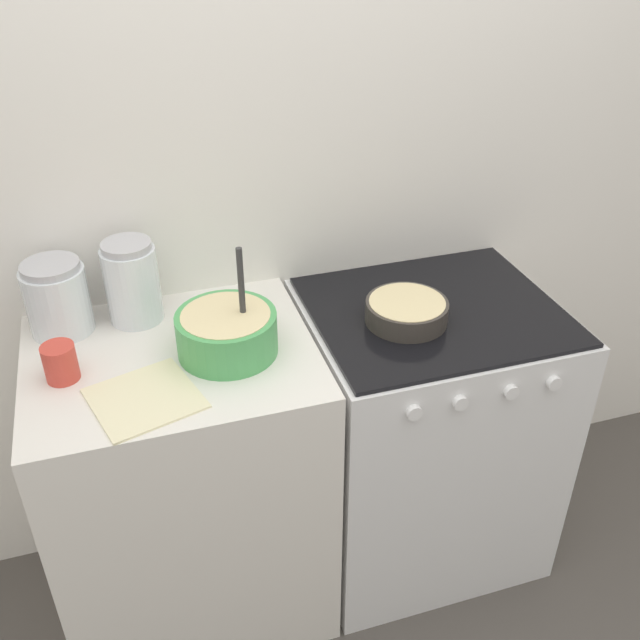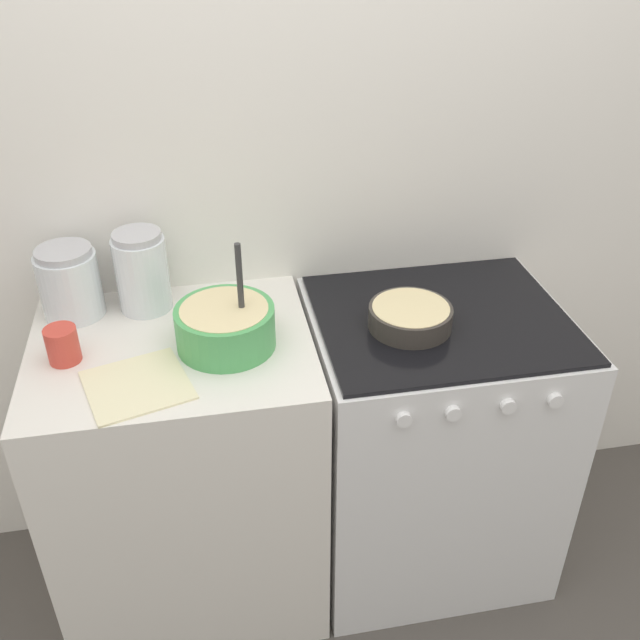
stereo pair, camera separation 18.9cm
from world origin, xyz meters
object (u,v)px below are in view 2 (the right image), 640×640
object	(u,v)px
mixing_bowl	(225,325)
baking_pan	(410,316)
storage_jar_left	(70,287)
stove	(429,441)
tin_can	(63,345)
storage_jar_middle	(143,276)

from	to	relation	value
mixing_bowl	baking_pan	distance (m)	0.50
storage_jar_left	stove	bearing A→B (deg)	-11.51
baking_pan	tin_can	world-z (taller)	tin_can
mixing_bowl	tin_can	bearing A→B (deg)	178.83
mixing_bowl	storage_jar_left	world-z (taller)	mixing_bowl
stove	tin_can	bearing A→B (deg)	-178.71
baking_pan	storage_jar_left	bearing A→B (deg)	165.13
stove	storage_jar_middle	bearing A→B (deg)	165.82
stove	storage_jar_middle	distance (m)	1.02
mixing_bowl	baking_pan	bearing A→B (deg)	-0.39
storage_jar_left	tin_can	bearing A→B (deg)	-90.75
mixing_bowl	storage_jar_middle	distance (m)	0.32
baking_pan	storage_jar_left	size ratio (longest dim) A/B	1.12
storage_jar_middle	tin_can	xyz separation A→B (m)	(-0.20, -0.23, -0.05)
baking_pan	tin_can	size ratio (longest dim) A/B	2.40
mixing_bowl	storage_jar_left	bearing A→B (deg)	149.77
storage_jar_middle	storage_jar_left	bearing A→B (deg)	180.00
baking_pan	tin_can	bearing A→B (deg)	179.26
tin_can	storage_jar_left	bearing A→B (deg)	89.25
baking_pan	mixing_bowl	bearing A→B (deg)	179.61
mixing_bowl	storage_jar_middle	world-z (taller)	mixing_bowl
stove	tin_can	world-z (taller)	tin_can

